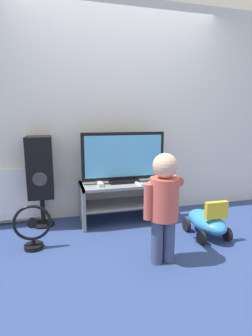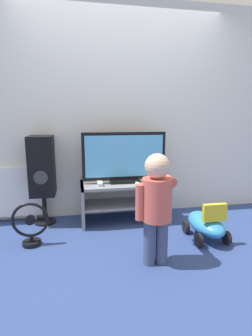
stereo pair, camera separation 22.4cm
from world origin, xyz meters
name	(u,v)px [view 1 (the left image)]	position (x,y,z in m)	size (l,w,h in m)	color
ground_plane	(129,228)	(0.00, 0.00, 0.00)	(16.00, 16.00, 0.00)	navy
wall_back	(118,112)	(0.00, 0.54, 1.30)	(10.00, 0.06, 2.60)	silver
tv_stand	(124,196)	(0.00, 0.23, 0.31)	(1.03, 0.46, 0.47)	gray
television	(123,158)	(0.00, 0.25, 0.76)	(0.98, 0.20, 0.59)	black
game_console	(100,184)	(-0.30, 0.17, 0.49)	(0.06, 0.20, 0.04)	white
remote_primary	(154,183)	(0.32, 0.08, 0.48)	(0.09, 0.13, 0.03)	white
remote_secondary	(139,184)	(0.14, 0.09, 0.48)	(0.07, 0.13, 0.03)	white
child	(164,199)	(0.09, -0.74, 0.56)	(0.36, 0.52, 0.95)	#3F4C72
speaker_tower	(40,169)	(-0.94, 0.33, 0.67)	(0.27, 0.33, 1.03)	black
floor_fan	(33,229)	(-1.01, -0.22, 0.20)	(0.35, 0.18, 0.43)	black
ride_on_toy	(207,221)	(0.73, -0.41, 0.16)	(0.33, 0.56, 0.42)	#338CD1
radiator	(3,195)	(-1.37, 0.47, 0.36)	(0.87, 0.08, 0.66)	white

